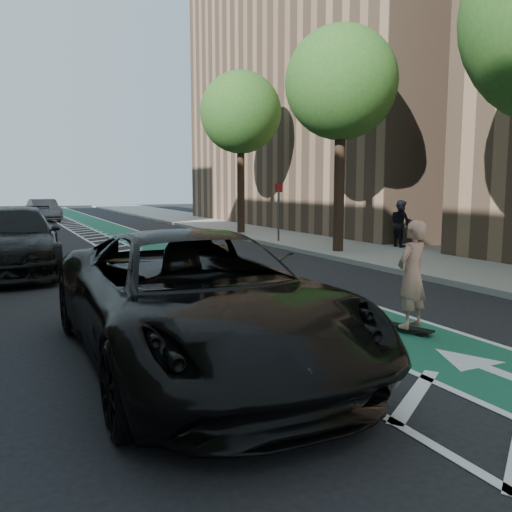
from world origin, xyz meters
TOP-DOWN VIEW (x-y plane):
  - ground at (0.00, 0.00)m, footprint 120.00×120.00m
  - bike_lane at (3.00, 10.00)m, footprint 2.00×90.00m
  - buffer_strip at (1.50, 10.00)m, footprint 1.40×90.00m
  - sidewalk_right at (9.50, 10.00)m, footprint 5.00×90.00m
  - curb_right at (7.05, 10.00)m, footprint 0.12×90.00m
  - building_right_far at (17.50, 20.00)m, footprint 14.00×22.00m
  - tree_r_c at (7.90, 8.00)m, footprint 4.20×4.20m
  - tree_r_d at (7.90, 16.00)m, footprint 4.20×4.20m
  - sign_post at (7.60, 12.00)m, footprint 0.35×0.08m
  - skateboard at (3.26, -0.71)m, footprint 0.44×0.82m
  - skateboarder at (3.26, -0.71)m, footprint 0.73×0.59m
  - suv_near at (-0.40, -0.61)m, footprint 3.04×6.49m
  - suv_far at (-2.40, 8.88)m, footprint 2.96×6.39m
  - car_grey at (0.20, 31.62)m, footprint 2.03×4.62m
  - pedestrian at (10.67, 8.22)m, footprint 0.73×0.90m
  - barrel_c at (-2.40, 14.50)m, footprint 0.75×0.75m

SIDE VIEW (x-z plane):
  - ground at x=0.00m, z-range 0.00..0.00m
  - buffer_strip at x=1.50m, z-range 0.00..0.01m
  - bike_lane at x=3.00m, z-range 0.00..0.01m
  - sidewalk_right at x=9.50m, z-range 0.00..0.15m
  - curb_right at x=7.05m, z-range 0.00..0.16m
  - skateboard at x=3.26m, z-range 0.03..0.14m
  - barrel_c at x=-2.40m, z-range -0.03..1.00m
  - car_grey at x=0.20m, z-range 0.00..1.48m
  - suv_near at x=-0.40m, z-range 0.00..1.79m
  - suv_far at x=-2.40m, z-range 0.00..1.81m
  - skateboarder at x=3.26m, z-range 0.11..1.85m
  - pedestrian at x=10.67m, z-range 0.15..1.87m
  - sign_post at x=7.60m, z-range 0.11..2.59m
  - tree_r_c at x=7.90m, z-range 1.82..9.72m
  - tree_r_d at x=7.90m, z-range 1.82..9.72m
  - building_right_far at x=17.50m, z-range 0.00..19.00m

